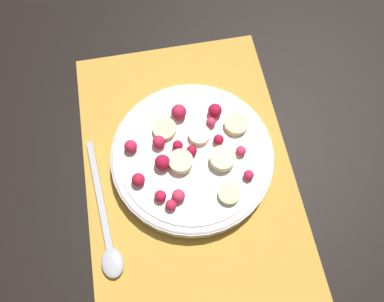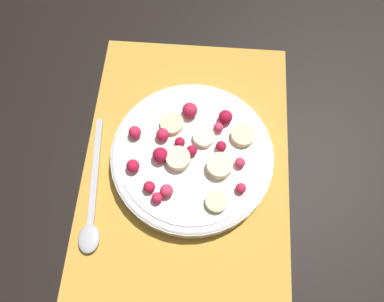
% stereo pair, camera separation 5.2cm
% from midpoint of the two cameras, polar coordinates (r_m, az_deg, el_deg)
% --- Properties ---
extents(ground_plane, '(3.00, 3.00, 0.00)m').
position_cam_midpoint_polar(ground_plane, '(0.54, -2.98, -4.72)').
color(ground_plane, black).
extents(placemat, '(0.47, 0.30, 0.01)m').
position_cam_midpoint_polar(placemat, '(0.54, -3.00, -4.63)').
color(placemat, gold).
rests_on(placemat, ground_plane).
extents(fruit_bowl, '(0.23, 0.23, 0.05)m').
position_cam_midpoint_polar(fruit_bowl, '(0.53, -2.76, -0.98)').
color(fruit_bowl, white).
rests_on(fruit_bowl, placemat).
extents(spoon, '(0.20, 0.04, 0.01)m').
position_cam_midpoint_polar(spoon, '(0.53, -15.62, -12.36)').
color(spoon, '#B2B2B7').
rests_on(spoon, placemat).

